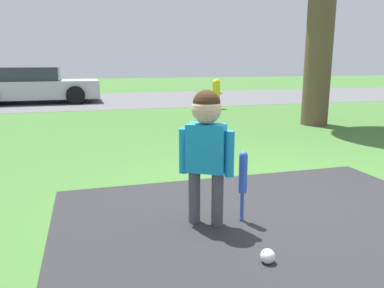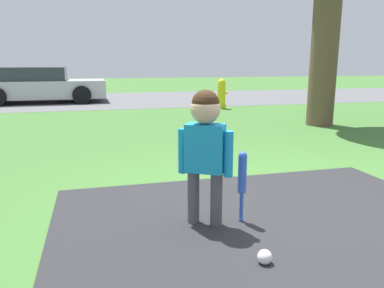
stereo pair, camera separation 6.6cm
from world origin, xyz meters
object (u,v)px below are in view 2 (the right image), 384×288
at_px(fire_hydrant, 222,94).
at_px(parked_car, 41,86).
at_px(child, 205,139).
at_px(sports_ball, 265,257).
at_px(baseball_bat, 242,177).

distance_m(fire_hydrant, parked_car, 6.00).
distance_m(child, parked_car, 10.73).
distance_m(sports_ball, parked_car, 11.46).
xyz_separation_m(child, parked_car, (-2.45, 10.45, -0.15)).
bearing_deg(parked_car, baseball_bat, -76.32).
xyz_separation_m(sports_ball, parked_car, (-2.64, 11.14, 0.49)).
distance_m(child, baseball_bat, 0.44).
relative_size(baseball_bat, sports_ball, 6.10).
bearing_deg(child, sports_ball, -42.39).
height_order(baseball_bat, sports_ball, baseball_bat).
distance_m(baseball_bat, fire_hydrant, 7.74).
relative_size(sports_ball, fire_hydrant, 0.12).
xyz_separation_m(child, baseball_bat, (0.30, -0.03, -0.31)).
xyz_separation_m(child, fire_hydrant, (2.68, 7.33, -0.29)).
bearing_deg(parked_car, child, -77.83).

